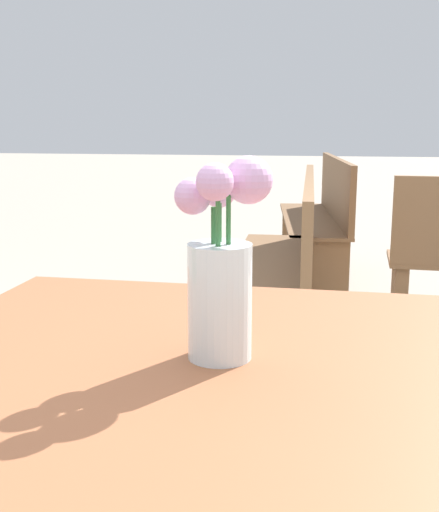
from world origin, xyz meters
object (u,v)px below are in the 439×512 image
(bench_far, at_px, (287,265))
(bench_middle, at_px, (322,217))
(table_front, at_px, (185,418))
(flower_vase, at_px, (221,278))

(bench_far, bearing_deg, bench_middle, 85.77)
(table_front, distance_m, flower_vase, 0.23)
(bench_far, bearing_deg, table_front, -90.58)
(bench_far, bearing_deg, flower_vase, -88.84)
(flower_vase, xyz_separation_m, bench_far, (-0.04, 1.88, -0.40))
(flower_vase, height_order, bench_middle, flower_vase)
(table_front, height_order, bench_far, bench_far)
(table_front, xyz_separation_m, flower_vase, (0.06, -0.00, 0.22))
(bench_middle, height_order, bench_far, same)
(table_front, relative_size, bench_middle, 0.57)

